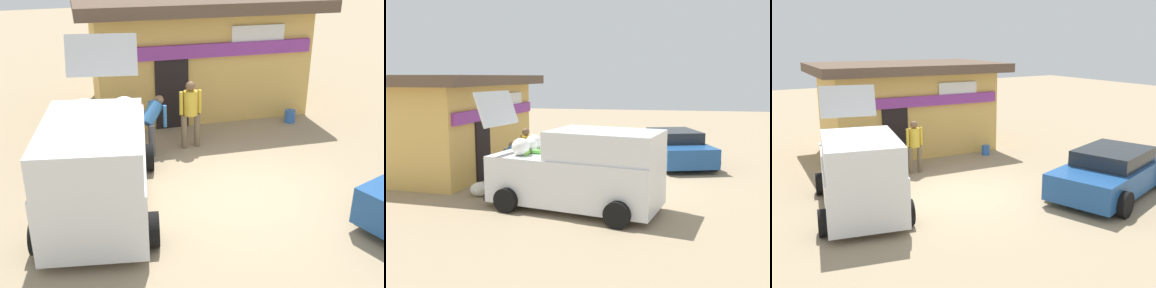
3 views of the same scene
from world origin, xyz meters
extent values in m
plane|color=#9E896B|center=(0.00, 0.00, 0.00)|extent=(60.00, 60.00, 0.00)
cube|color=#E0B259|center=(0.66, 5.65, 1.50)|extent=(6.21, 3.89, 3.00)
cube|color=purple|center=(0.54, 3.85, 2.10)|extent=(5.68, 0.51, 0.36)
cube|color=black|center=(-0.53, 3.96, 1.00)|extent=(0.90, 0.12, 2.00)
cube|color=white|center=(1.85, 3.78, 2.40)|extent=(1.50, 0.16, 0.60)
cube|color=brown|center=(0.66, 5.65, 3.16)|extent=(7.22, 4.90, 0.32)
cube|color=silver|center=(-2.99, 0.47, 0.75)|extent=(2.61, 4.47, 1.16)
cube|color=silver|center=(-3.16, -0.31, 1.67)|extent=(2.20, 2.90, 0.68)
cube|color=black|center=(-3.43, -1.53, 1.63)|extent=(1.47, 0.40, 0.52)
cube|color=silver|center=(-2.51, 2.67, 2.45)|extent=(1.61, 0.69, 0.90)
ellipsoid|color=silver|center=(-2.24, 1.75, 1.54)|extent=(0.51, 0.42, 0.42)
ellipsoid|color=silver|center=(-3.07, 1.85, 1.54)|extent=(0.52, 0.44, 0.44)
ellipsoid|color=silver|center=(-2.60, 1.75, 1.52)|extent=(0.46, 0.38, 0.38)
cylinder|color=#5EB547|center=(-2.82, 1.52, 1.39)|extent=(0.14, 0.22, 0.12)
cylinder|color=#57AE40|center=(-2.21, 1.68, 1.39)|extent=(0.26, 0.22, 0.14)
cylinder|color=#6EB43E|center=(-3.06, 1.72, 1.40)|extent=(0.23, 0.19, 0.16)
cylinder|color=olive|center=(-2.77, 1.78, 1.40)|extent=(0.27, 0.32, 0.15)
cube|color=black|center=(-2.53, 2.56, 0.25)|extent=(1.64, 0.43, 0.16)
cube|color=red|center=(-3.20, 2.71, 0.80)|extent=(0.15, 0.09, 0.20)
cube|color=red|center=(-1.87, 2.42, 0.80)|extent=(0.15, 0.09, 0.20)
cylinder|color=black|center=(-4.22, -0.72, 0.30)|extent=(0.34, 0.64, 0.60)
cylinder|color=black|center=(-2.38, -1.12, 0.30)|extent=(0.34, 0.64, 0.60)
cylinder|color=black|center=(-3.61, 2.07, 0.30)|extent=(0.34, 0.64, 0.60)
cylinder|color=black|center=(-1.76, 1.66, 0.30)|extent=(0.34, 0.64, 0.60)
cube|color=#1E4C8C|center=(3.38, -2.06, 0.52)|extent=(4.67, 3.04, 0.69)
cube|color=#1E2328|center=(3.38, -2.06, 1.07)|extent=(2.46, 2.16, 0.41)
cylinder|color=black|center=(1.68, -1.56, 0.33)|extent=(0.69, 0.40, 0.65)
cylinder|color=black|center=(2.27, -3.44, 0.33)|extent=(0.69, 0.40, 0.65)
cylinder|color=black|center=(4.49, -0.68, 0.33)|extent=(0.69, 0.40, 0.65)
cylinder|color=black|center=(5.07, -2.56, 0.33)|extent=(0.69, 0.40, 0.65)
cylinder|color=#726047|center=(-0.65, 2.54, 0.43)|extent=(0.15, 0.15, 0.86)
cylinder|color=#726047|center=(-0.31, 2.55, 0.43)|extent=(0.15, 0.15, 0.86)
cylinder|color=gold|center=(-0.48, 2.55, 1.16)|extent=(0.35, 0.35, 0.61)
sphere|color=brown|center=(-0.48, 2.55, 1.58)|extent=(0.23, 0.23, 0.23)
cylinder|color=gold|center=(-0.72, 2.54, 1.18)|extent=(0.09, 0.09, 0.58)
cylinder|color=gold|center=(-0.24, 2.55, 1.18)|extent=(0.09, 0.09, 0.58)
cylinder|color=#4C4C51|center=(-1.71, 2.61, 0.40)|extent=(0.15, 0.15, 0.80)
cylinder|color=#4C4C51|center=(-1.52, 2.33, 0.40)|extent=(0.15, 0.15, 0.80)
cylinder|color=#3872B2|center=(-1.45, 2.58, 0.99)|extent=(0.73, 0.64, 0.64)
sphere|color=#8C6647|center=(-1.21, 2.74, 1.26)|extent=(0.22, 0.22, 0.22)
cylinder|color=#3872B2|center=(-1.41, 2.90, 0.92)|extent=(0.09, 0.09, 0.54)
cylinder|color=#3872B2|center=(-1.14, 2.50, 0.92)|extent=(0.09, 0.09, 0.54)
ellipsoid|color=silver|center=(-2.38, 3.25, 0.20)|extent=(0.63, 0.73, 0.40)
cylinder|color=#4E9C2E|center=(-2.22, 3.49, 0.07)|extent=(0.36, 0.32, 0.15)
cylinder|color=#51AA37|center=(-2.12, 3.50, 0.06)|extent=(0.29, 0.15, 0.12)
cylinder|color=#679E2F|center=(-2.23, 2.94, 0.07)|extent=(0.29, 0.23, 0.14)
cylinder|color=#5C8C2E|center=(-2.29, 3.07, 0.06)|extent=(0.18, 0.31, 0.12)
cylinder|color=blue|center=(2.75, 3.29, 0.18)|extent=(0.30, 0.30, 0.35)
camera|label=1|loc=(-3.85, -7.57, 4.79)|focal=43.42mm
camera|label=2|loc=(-13.36, -1.66, 3.29)|focal=40.78mm
camera|label=3|loc=(-6.32, -10.12, 4.23)|focal=41.94mm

